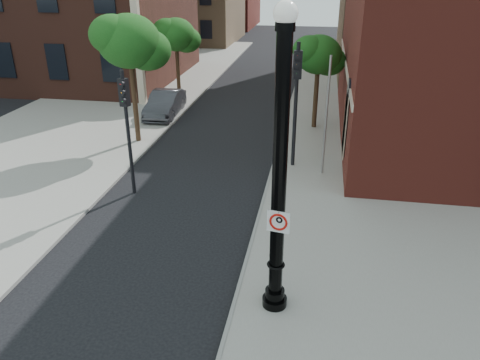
% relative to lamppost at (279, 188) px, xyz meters
% --- Properties ---
extents(ground, '(120.00, 120.00, 0.00)m').
position_rel_lamppost_xyz_m(ground, '(-3.07, 0.48, -3.42)').
color(ground, black).
rests_on(ground, ground).
extents(sidewalk_right, '(8.00, 60.00, 0.12)m').
position_rel_lamppost_xyz_m(sidewalk_right, '(2.93, 10.48, -3.36)').
color(sidewalk_right, gray).
rests_on(sidewalk_right, ground).
extents(sidewalk_left, '(10.00, 50.00, 0.12)m').
position_rel_lamppost_xyz_m(sidewalk_left, '(-12.07, 18.48, -3.36)').
color(sidewalk_left, gray).
rests_on(sidewalk_left, ground).
extents(curb_edge, '(0.10, 60.00, 0.14)m').
position_rel_lamppost_xyz_m(curb_edge, '(-1.02, 10.48, -3.35)').
color(curb_edge, gray).
rests_on(curb_edge, ground).
extents(lamppost, '(0.63, 0.63, 7.40)m').
position_rel_lamppost_xyz_m(lamppost, '(0.00, 0.00, 0.00)').
color(lamppost, black).
rests_on(lamppost, ground).
extents(no_parking_sign, '(0.54, 0.13, 0.54)m').
position_rel_lamppost_xyz_m(no_parking_sign, '(0.03, -0.19, -0.76)').
color(no_parking_sign, white).
rests_on(no_parking_sign, ground).
extents(parked_car, '(1.76, 4.45, 1.44)m').
position_rel_lamppost_xyz_m(parked_car, '(-7.98, 15.55, -2.70)').
color(parked_car, '#303036').
rests_on(parked_car, ground).
extents(traffic_signal_left, '(0.34, 0.40, 4.71)m').
position_rel_lamppost_xyz_m(traffic_signal_left, '(-6.02, 5.70, -0.25)').
color(traffic_signal_left, black).
rests_on(traffic_signal_left, ground).
extents(traffic_signal_right, '(0.37, 0.45, 5.29)m').
position_rel_lamppost_xyz_m(traffic_signal_right, '(-0.20, 9.24, 0.14)').
color(traffic_signal_right, black).
rests_on(traffic_signal_right, ground).
extents(utility_pole, '(0.10, 0.10, 4.93)m').
position_rel_lamppost_xyz_m(utility_pole, '(1.06, 8.60, -0.96)').
color(utility_pole, '#999999').
rests_on(utility_pole, ground).
extents(street_tree_a, '(3.37, 3.04, 6.07)m').
position_rel_lamppost_xyz_m(street_tree_a, '(-7.86, 11.09, 1.37)').
color(street_tree_a, black).
rests_on(street_tree_a, ground).
extents(street_tree_b, '(2.80, 2.53, 5.05)m').
position_rel_lamppost_xyz_m(street_tree_b, '(-8.29, 19.50, 0.56)').
color(street_tree_b, black).
rests_on(street_tree_b, ground).
extents(street_tree_c, '(2.70, 2.44, 4.87)m').
position_rel_lamppost_xyz_m(street_tree_c, '(0.58, 14.72, 0.42)').
color(street_tree_c, black).
rests_on(street_tree_c, ground).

